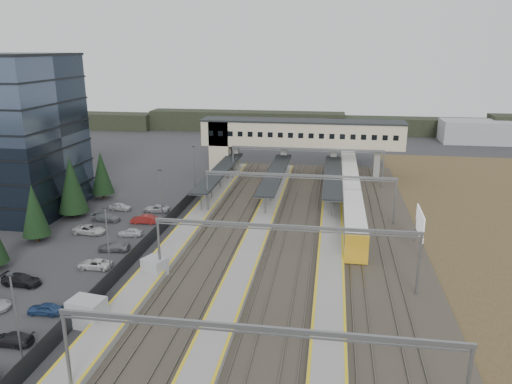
% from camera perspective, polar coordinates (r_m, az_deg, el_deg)
% --- Properties ---
extents(ground, '(220.00, 220.00, 0.00)m').
position_cam_1_polar(ground, '(64.79, -6.81, -6.75)').
color(ground, '#2B2B2D').
rests_on(ground, ground).
extents(conifer_row, '(4.42, 49.82, 9.50)m').
position_cam_1_polar(conifer_row, '(69.02, -25.75, -2.58)').
color(conifer_row, black).
rests_on(conifer_row, ground).
extents(car_park, '(10.62, 44.56, 1.29)m').
position_cam_1_polar(car_park, '(63.75, -20.33, -7.51)').
color(car_park, '#A09FA4').
rests_on(car_park, ground).
extents(lampposts, '(0.50, 53.25, 8.07)m').
position_cam_1_polar(lampposts, '(66.88, -13.27, -2.37)').
color(lampposts, slate).
rests_on(lampposts, ground).
extents(fence, '(0.08, 90.00, 2.00)m').
position_cam_1_polar(fence, '(70.75, -10.85, -4.05)').
color(fence, '#26282B').
rests_on(fence, ground).
extents(relay_cabin_near, '(3.46, 2.75, 2.63)m').
position_cam_1_polar(relay_cabin_near, '(50.57, -18.73, -12.88)').
color(relay_cabin_near, '#999A9E').
rests_on(relay_cabin_near, ground).
extents(relay_cabin_far, '(3.04, 2.81, 2.25)m').
position_cam_1_polar(relay_cabin_far, '(58.39, -11.50, -8.45)').
color(relay_cabin_far, '#999A9E').
rests_on(relay_cabin_far, ground).
extents(rail_corridor, '(34.00, 90.00, 0.92)m').
position_cam_1_polar(rail_corridor, '(67.52, 2.02, -5.40)').
color(rail_corridor, '#342E27').
rests_on(rail_corridor, ground).
extents(canopies, '(23.10, 30.00, 3.28)m').
position_cam_1_polar(canopies, '(87.51, 2.24, 2.18)').
color(canopies, black).
rests_on(canopies, ground).
extents(footbridge, '(40.40, 6.40, 11.20)m').
position_cam_1_polar(footbridge, '(101.21, 3.66, 6.41)').
color(footbridge, '#C0B495').
rests_on(footbridge, ground).
extents(gantries, '(28.40, 62.28, 7.17)m').
position_cam_1_polar(gantries, '(63.49, 4.24, -1.39)').
color(gantries, slate).
rests_on(gantries, ground).
extents(train, '(2.86, 59.79, 3.60)m').
position_cam_1_polar(train, '(88.70, 10.69, 0.85)').
color(train, silver).
rests_on(train, ground).
extents(billboard, '(0.27, 6.33, 5.44)m').
position_cam_1_polar(billboard, '(66.40, 18.23, -3.51)').
color(billboard, slate).
rests_on(billboard, ground).
extents(treeline_far, '(170.00, 19.00, 7.00)m').
position_cam_1_polar(treeline_far, '(151.43, 11.54, 7.49)').
color(treeline_far, black).
rests_on(treeline_far, ground).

